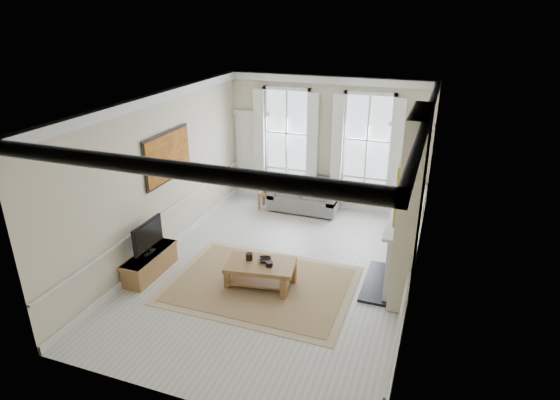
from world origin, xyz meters
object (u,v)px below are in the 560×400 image
at_px(coffee_table, 260,267).
at_px(side_table, 267,195).
at_px(tv_stand, 150,264).
at_px(sofa, 305,197).

bearing_deg(coffee_table, side_table, 100.22).
bearing_deg(tv_stand, coffee_table, 9.28).
height_order(sofa, coffee_table, sofa).
distance_m(side_table, coffee_table, 3.68).
xyz_separation_m(sofa, tv_stand, (-1.95, -4.10, -0.12)).
bearing_deg(coffee_table, sofa, 84.91).
bearing_deg(sofa, side_table, -164.33).
height_order(side_table, coffee_table, side_table).
relative_size(coffee_table, tv_stand, 1.06).
bearing_deg(coffee_table, tv_stand, -179.91).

